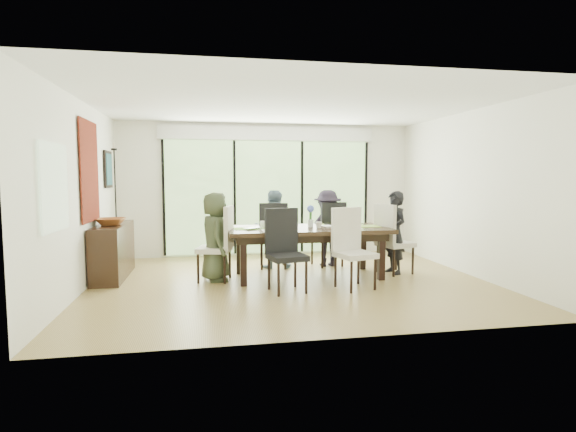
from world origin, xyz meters
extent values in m
cube|color=olive|center=(0.00, 0.00, -0.01)|extent=(6.00, 5.00, 0.01)
cube|color=white|center=(0.00, 0.00, 2.71)|extent=(6.00, 5.00, 0.01)
cube|color=white|center=(0.00, 2.51, 1.35)|extent=(6.00, 0.02, 2.70)
cube|color=white|center=(0.00, -2.51, 1.35)|extent=(6.00, 0.02, 2.70)
cube|color=silver|center=(-3.01, 0.00, 1.35)|extent=(0.02, 5.00, 2.70)
cube|color=beige|center=(3.01, 0.00, 1.35)|extent=(0.02, 5.00, 2.70)
cube|color=#598C3F|center=(0.00, 2.47, 1.20)|extent=(4.20, 0.02, 2.30)
cube|color=white|center=(0.00, 2.46, 2.50)|extent=(4.40, 0.06, 0.28)
cube|color=black|center=(-2.10, 2.46, 1.20)|extent=(0.05, 0.04, 2.30)
cube|color=black|center=(-0.70, 2.46, 1.20)|extent=(0.05, 0.04, 2.30)
cube|color=black|center=(0.70, 2.46, 1.20)|extent=(0.05, 0.04, 2.30)
cube|color=black|center=(2.10, 2.46, 1.20)|extent=(0.05, 0.04, 2.30)
cube|color=#8CAD7F|center=(-2.97, -1.20, 1.50)|extent=(0.02, 0.90, 1.00)
cube|color=#503222|center=(0.00, 3.40, -0.05)|extent=(6.00, 1.80, 0.10)
cube|color=brown|center=(0.00, 4.20, 0.55)|extent=(6.00, 0.08, 0.06)
sphere|color=#14380F|center=(-1.80, 5.20, 1.44)|extent=(3.20, 3.20, 3.20)
sphere|color=#14380F|center=(0.40, 5.80, 1.80)|extent=(4.00, 4.00, 4.00)
sphere|color=#14380F|center=(2.20, 5.00, 1.26)|extent=(2.80, 2.80, 2.80)
sphere|color=#14380F|center=(-0.60, 6.50, 1.62)|extent=(3.60, 3.60, 3.60)
cube|color=black|center=(0.34, 0.29, 0.77)|extent=(2.57, 1.18, 0.06)
cube|color=black|center=(0.34, 0.29, 0.68)|extent=(2.36, 0.97, 0.11)
cube|color=black|center=(-0.74, -0.14, 0.37)|extent=(0.10, 0.10, 0.74)
cube|color=black|center=(1.42, -0.14, 0.37)|extent=(0.10, 0.10, 0.74)
cube|color=black|center=(-0.74, 0.72, 0.37)|extent=(0.10, 0.10, 0.74)
cube|color=black|center=(1.42, 0.72, 0.37)|extent=(0.10, 0.10, 0.74)
imported|color=#3C462E|center=(-1.14, 0.29, 0.69)|extent=(0.46, 0.68, 1.38)
imported|color=black|center=(1.82, 0.29, 0.69)|extent=(0.52, 0.71, 1.38)
imported|color=slate|center=(-0.11, 1.12, 0.69)|extent=(0.69, 0.48, 1.38)
imported|color=#221C2A|center=(0.89, 1.12, 0.69)|extent=(0.67, 0.44, 1.38)
cube|color=#81BB42|center=(-0.61, 0.29, 0.81)|extent=(0.47, 0.34, 0.01)
cube|color=#85AA3C|center=(1.29, 0.29, 0.81)|extent=(0.47, 0.34, 0.01)
cube|color=#91B440|center=(-0.11, 0.69, 0.81)|extent=(0.47, 0.34, 0.01)
cube|color=#A2C345|center=(0.89, 0.69, 0.81)|extent=(0.47, 0.34, 0.01)
cube|color=white|center=(-0.21, -0.01, 0.81)|extent=(0.47, 0.34, 0.01)
cube|color=black|center=(-0.01, 0.64, 0.82)|extent=(0.28, 0.19, 0.01)
cube|color=black|center=(0.84, 0.64, 0.82)|extent=(0.26, 0.18, 0.01)
cube|color=white|center=(1.04, 0.24, 0.81)|extent=(0.32, 0.24, 0.00)
cube|color=white|center=(-0.21, -0.01, 0.82)|extent=(0.28, 0.28, 0.03)
cube|color=orange|center=(-0.21, -0.01, 0.84)|extent=(0.21, 0.21, 0.02)
cylinder|color=silver|center=(0.39, 0.34, 0.87)|extent=(0.09, 0.09, 0.13)
cylinder|color=#337226|center=(0.39, 0.34, 1.00)|extent=(0.04, 0.04, 0.17)
sphere|color=#5468D4|center=(0.39, 0.34, 1.10)|extent=(0.12, 0.12, 0.12)
imported|color=silver|center=(-0.51, 0.19, 0.82)|extent=(0.42, 0.40, 0.03)
imported|color=white|center=(-0.36, 0.44, 0.86)|extent=(0.19, 0.19, 0.10)
imported|color=white|center=(0.49, 0.19, 0.85)|extent=(0.15, 0.15, 0.10)
imported|color=white|center=(1.14, 0.39, 0.86)|extent=(0.19, 0.19, 0.10)
imported|color=white|center=(0.59, 0.34, 0.81)|extent=(0.21, 0.27, 0.02)
cube|color=black|center=(-2.76, 0.82, 0.43)|extent=(0.43, 1.53, 0.86)
imported|color=brown|center=(-2.76, 0.72, 0.91)|extent=(0.45, 0.45, 0.11)
cylinder|color=black|center=(-2.76, 1.17, 0.88)|extent=(0.10, 0.10, 0.04)
cylinder|color=black|center=(-2.76, 1.17, 1.48)|extent=(0.02, 0.02, 1.19)
cylinder|color=black|center=(-2.76, 1.17, 2.07)|extent=(0.10, 0.10, 0.03)
cylinder|color=silver|center=(-2.76, 1.17, 2.13)|extent=(0.03, 0.03, 0.10)
cube|color=maroon|center=(-2.97, 0.40, 1.70)|extent=(0.02, 1.00, 1.50)
cube|color=black|center=(-2.97, 1.70, 1.75)|extent=(0.03, 0.55, 0.65)
cube|color=#17424B|center=(-2.95, 1.70, 1.75)|extent=(0.01, 0.45, 0.55)
camera|label=1|loc=(-1.27, -6.71, 1.62)|focal=28.00mm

